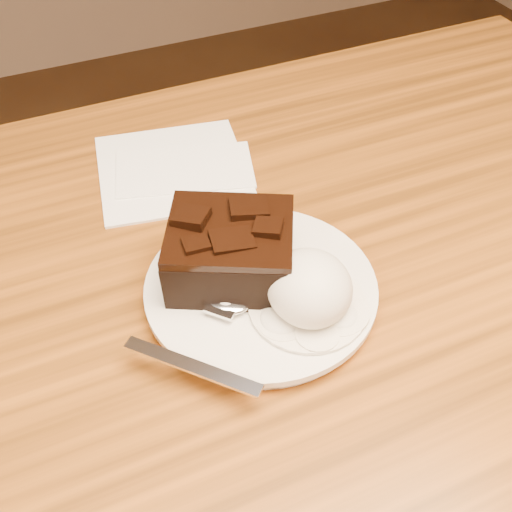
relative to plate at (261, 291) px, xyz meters
name	(u,v)px	position (x,y,z in m)	size (l,w,h in m)	color
plate	(261,291)	(0.00, 0.00, 0.00)	(0.19, 0.19, 0.02)	white
brownie	(231,254)	(-0.02, 0.02, 0.03)	(0.10, 0.09, 0.05)	black
ice_cream_scoop	(309,288)	(0.02, -0.04, 0.03)	(0.07, 0.07, 0.06)	white
melt_puddle	(308,306)	(0.02, -0.04, 0.01)	(0.10, 0.10, 0.00)	silver
spoon	(225,301)	(-0.04, -0.01, 0.01)	(0.03, 0.16, 0.01)	silver
napkin	(173,168)	(-0.01, 0.20, 0.00)	(0.15, 0.15, 0.01)	white
crumb_a	(235,274)	(-0.02, 0.02, 0.01)	(0.01, 0.01, 0.00)	black
crumb_b	(215,289)	(-0.04, 0.01, 0.01)	(0.01, 0.01, 0.00)	black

